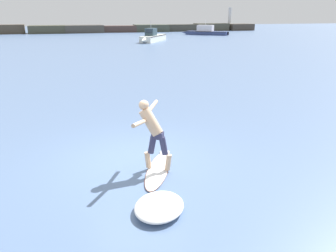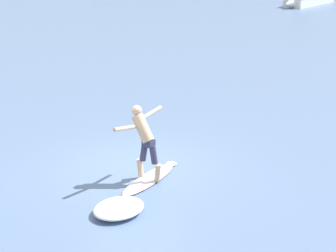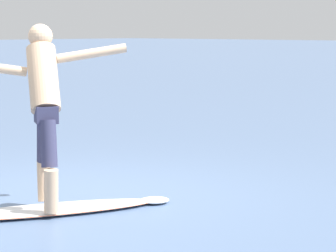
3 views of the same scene
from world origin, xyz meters
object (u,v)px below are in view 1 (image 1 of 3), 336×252
Objects in this scene: fishing_boat_near_jetty at (206,32)px; small_boat_offshore at (152,37)px; surfboard at (158,169)px; surfer at (152,129)px.

small_boat_offshore is at bearing -137.51° from fishing_boat_near_jetty.
small_boat_offshore is (-12.76, -11.69, 0.00)m from fishing_boat_near_jetty.
small_boat_offshore is at bearing 76.14° from surfboard.
surfboard is 53.93m from fishing_boat_near_jetty.
surfer is 0.23× the size of fishing_boat_near_jetty.
surfboard is 0.31× the size of small_boat_offshore.
surfer is at bearing -114.25° from fishing_boat_near_jetty.
fishing_boat_near_jetty is at bearing 42.49° from small_boat_offshore.
surfer is 38.66m from small_boat_offshore.
small_boat_offshore reaches higher than fishing_boat_near_jetty.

